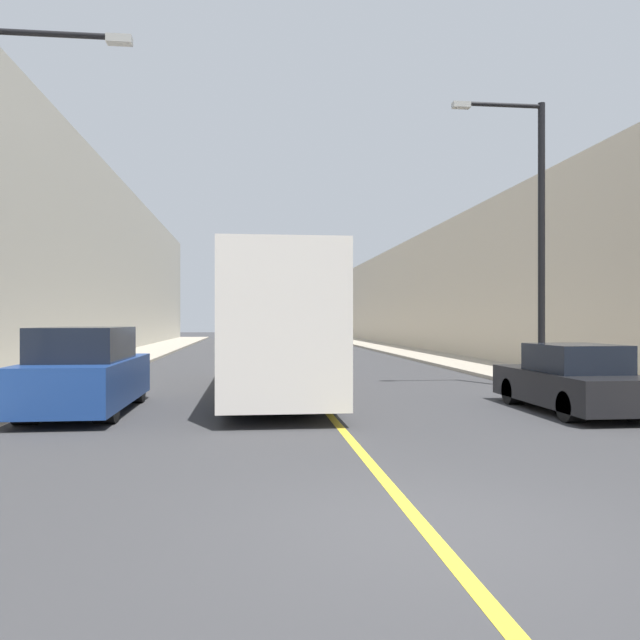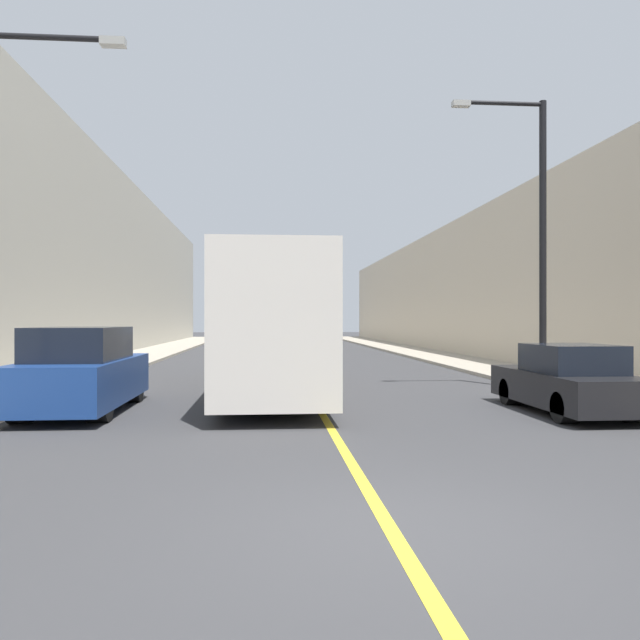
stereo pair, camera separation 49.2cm
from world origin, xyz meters
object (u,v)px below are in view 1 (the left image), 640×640
(bus, at_px, (273,324))
(street_lamp_left, at_px, (7,193))
(car_right_near, at_px, (572,381))
(parked_suv_left, at_px, (86,373))
(street_lamp_right, at_px, (534,225))

(bus, relative_size, street_lamp_left, 1.59)
(bus, relative_size, car_right_near, 2.76)
(parked_suv_left, distance_m, car_right_near, 10.57)
(street_lamp_right, bearing_deg, parked_suv_left, -164.94)
(parked_suv_left, bearing_deg, car_right_near, -5.76)
(bus, xyz_separation_m, parked_suv_left, (-4.16, -3.41, -1.04))
(bus, relative_size, parked_suv_left, 2.45)
(parked_suv_left, distance_m, street_lamp_left, 4.00)
(bus, bearing_deg, street_lamp_left, -139.69)
(bus, height_order, street_lamp_right, street_lamp_right)
(parked_suv_left, relative_size, street_lamp_right, 0.61)
(street_lamp_right, bearing_deg, street_lamp_left, -161.58)
(bus, xyz_separation_m, car_right_near, (6.36, -4.46, -1.23))
(parked_suv_left, height_order, car_right_near, parked_suv_left)
(street_lamp_left, distance_m, street_lamp_right, 13.55)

